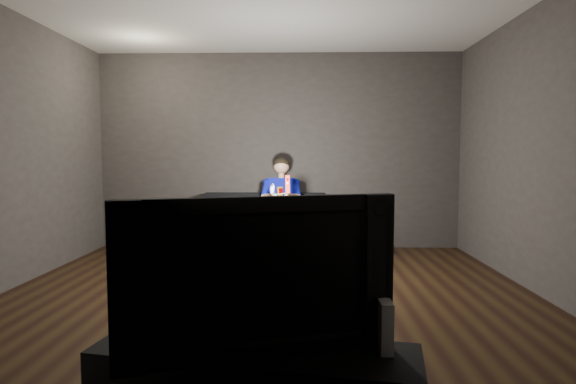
{
  "coord_description": "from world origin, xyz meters",
  "views": [
    {
      "loc": [
        0.3,
        -4.21,
        1.29
      ],
      "look_at": [
        0.15,
        1.55,
        0.85
      ],
      "focal_mm": 30.0,
      "sensor_mm": 36.0,
      "label": 1
    }
  ],
  "objects": [
    {
      "name": "child",
      "position": [
        0.05,
        1.89,
        0.72
      ],
      "size": [
        0.5,
        0.62,
        1.24
      ],
      "color": "black",
      "rests_on": "sofa"
    },
    {
      "name": "tv",
      "position": [
        0.11,
        -2.27,
        0.81
      ],
      "size": [
        1.11,
        0.47,
        0.64
      ],
      "primitive_type": "imported",
      "rotation": [
        0.0,
        0.0,
        0.3
      ],
      "color": "black",
      "rests_on": "media_console"
    },
    {
      "name": "sofa",
      "position": [
        -0.18,
        1.93,
        0.26
      ],
      "size": [
        2.03,
        0.88,
        0.78
      ],
      "color": "black",
      "rests_on": "floor"
    },
    {
      "name": "right_wall",
      "position": [
        2.5,
        0.0,
        1.35
      ],
      "size": [
        0.04,
        5.0,
        2.7
      ],
      "primitive_type": "cube",
      "color": "#3B3634",
      "rests_on": "ground"
    },
    {
      "name": "back_wall",
      "position": [
        0.0,
        2.5,
        1.35
      ],
      "size": [
        5.0,
        0.04,
        2.7
      ],
      "primitive_type": "cube",
      "color": "#3B3634",
      "rests_on": "ground"
    },
    {
      "name": "wii_console",
      "position": [
        0.65,
        -2.27,
        0.59
      ],
      "size": [
        0.05,
        0.16,
        0.21
      ],
      "primitive_type": "cube",
      "rotation": [
        0.0,
        0.0,
        0.01
      ],
      "color": "white",
      "rests_on": "media_console"
    },
    {
      "name": "front_wall",
      "position": [
        0.0,
        -2.5,
        1.35
      ],
      "size": [
        5.0,
        0.04,
        2.7
      ],
      "primitive_type": "cube",
      "color": "#3B3634",
      "rests_on": "ground"
    },
    {
      "name": "nunchuk_white",
      "position": [
        -0.03,
        1.41,
        0.9
      ],
      "size": [
        0.07,
        0.09,
        0.14
      ],
      "color": "white",
      "rests_on": "child"
    },
    {
      "name": "coffee_table",
      "position": [
        -0.04,
        1.09,
        0.35
      ],
      "size": [
        1.18,
        0.71,
        0.41
      ],
      "color": "black",
      "rests_on": "floor"
    },
    {
      "name": "wii_remote_black",
      "position": [
        -1.09,
        1.85,
        0.57
      ],
      "size": [
        0.04,
        0.14,
        0.03
      ],
      "color": "black",
      "rests_on": "sofa"
    },
    {
      "name": "wii_remote_red",
      "position": [
        0.15,
        1.41,
        0.95
      ],
      "size": [
        0.06,
        0.08,
        0.21
      ],
      "color": "red",
      "rests_on": "child"
    },
    {
      "name": "floor",
      "position": [
        0.0,
        0.0,
        0.0
      ],
      "size": [
        5.0,
        5.0,
        0.0
      ],
      "primitive_type": "plane",
      "color": "black",
      "rests_on": "ground"
    }
  ]
}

